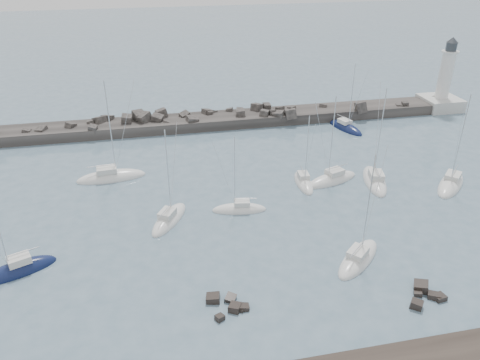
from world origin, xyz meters
name	(u,v)px	position (x,y,z in m)	size (l,w,h in m)	color
ground	(253,247)	(0.00, 0.00, 0.00)	(400.00, 400.00, 0.00)	slate
rock_cluster_near	(229,305)	(-4.34, -8.57, 0.13)	(3.93, 3.82, 1.31)	black
rock_cluster_far	(425,294)	(14.31, -10.95, 0.15)	(4.11, 3.84, 1.55)	black
breakwater	(161,128)	(-7.81, 37.99, 0.31)	(115.00, 7.07, 5.09)	#2D2A28
lighthouse	(442,93)	(47.00, 38.00, 3.09)	(7.00, 7.00, 14.60)	#AFB0AA
sailboat_1	(18,271)	(-24.59, 0.82, 0.16)	(8.08, 5.23, 12.56)	#0F183F
sailboat_2	(169,220)	(-8.69, 7.46, 0.14)	(6.05, 8.00, 12.50)	silver
sailboat_3	(111,178)	(-15.94, 20.26, 0.15)	(9.85, 3.75, 15.26)	silver
sailboat_4	(239,210)	(0.10, 8.00, 0.13)	(7.07, 3.13, 10.91)	silver
sailboat_5	(304,183)	(10.29, 13.18, 0.14)	(2.68, 7.02, 11.02)	silver
sailboat_6	(358,259)	(10.38, -4.51, 0.14)	(7.87, 7.46, 13.13)	silver
sailboat_7	(345,128)	(24.35, 31.48, 0.14)	(4.85, 8.47, 12.89)	#0F183F
sailboat_8	(332,180)	(14.43, 13.11, 0.15)	(8.86, 5.22, 13.48)	silver
sailboat_9	(375,181)	(20.16, 11.56, 0.15)	(5.01, 9.46, 14.35)	silver
sailboat_10	(451,185)	(30.00, 8.51, 0.14)	(8.42, 8.30, 14.25)	silver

